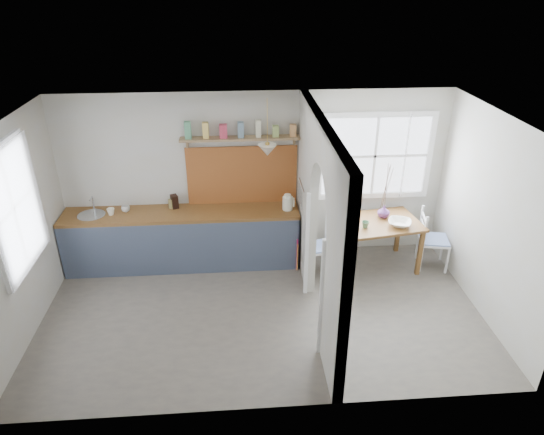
{
  "coord_description": "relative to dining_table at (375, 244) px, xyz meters",
  "views": [
    {
      "loc": [
        -0.27,
        -5.21,
        4.09
      ],
      "look_at": [
        0.17,
        0.58,
        1.13
      ],
      "focal_mm": 32.0,
      "sensor_mm": 36.0,
      "label": 1
    }
  ],
  "objects": [
    {
      "name": "nook_window",
      "position": [
        0.03,
        0.56,
        1.21
      ],
      "size": [
        1.76,
        0.1,
        1.3
      ],
      "primitive_type": null,
      "color": "white",
      "rests_on": "walls"
    },
    {
      "name": "towel_orange",
      "position": [
        -1.19,
        -0.06,
        -0.14
      ],
      "size": [
        0.02,
        0.03,
        0.44
      ],
      "primitive_type": "cube",
      "color": "#C4682E",
      "rests_on": "counter"
    },
    {
      "name": "sink",
      "position": [
        -4.2,
        0.3,
        0.5
      ],
      "size": [
        0.4,
        0.4,
        0.02
      ],
      "primitive_type": "cylinder",
      "color": "silver",
      "rests_on": "counter"
    },
    {
      "name": "chair_right",
      "position": [
        0.89,
        -0.05,
        0.08
      ],
      "size": [
        0.5,
        0.5,
        0.93
      ],
      "primitive_type": null,
      "rotation": [
        0.0,
        0.0,
        1.37
      ],
      "color": "white",
      "rests_on": "floor"
    },
    {
      "name": "kettle",
      "position": [
        -1.32,
        0.27,
        0.63
      ],
      "size": [
        0.21,
        0.17,
        0.24
      ],
      "primitive_type": null,
      "rotation": [
        0.0,
        0.0,
        0.02
      ],
      "color": "white",
      "rests_on": "counter"
    },
    {
      "name": "mug_b",
      "position": [
        -3.72,
        0.37,
        0.56
      ],
      "size": [
        0.15,
        0.15,
        0.1
      ],
      "primitive_type": "imported",
      "rotation": [
        0.0,
        0.0,
        0.3
      ],
      "color": "silver",
      "rests_on": "counter"
    },
    {
      "name": "walls",
      "position": [
        -1.77,
        -1.0,
        0.91
      ],
      "size": [
        5.81,
        3.21,
        2.6
      ],
      "color": "#BDB6A0",
      "rests_on": "floor"
    },
    {
      "name": "kitchen_window",
      "position": [
        -4.64,
        -1.0,
        1.26
      ],
      "size": [
        0.1,
        1.16,
        1.5
      ],
      "primitive_type": null,
      "color": "white",
      "rests_on": "walls"
    },
    {
      "name": "table_cup",
      "position": [
        -0.23,
        -0.16,
        0.44
      ],
      "size": [
        0.14,
        0.14,
        0.1
      ],
      "primitive_type": "imported",
      "rotation": [
        0.0,
        0.0,
        -0.4
      ],
      "color": "#527C59",
      "rests_on": "dining_table"
    },
    {
      "name": "knife_block",
      "position": [
        -3.0,
        0.46,
        0.61
      ],
      "size": [
        0.13,
        0.15,
        0.2
      ],
      "primitive_type": "cube",
      "rotation": [
        0.0,
        0.0,
        0.39
      ],
      "color": "black",
      "rests_on": "counter"
    },
    {
      "name": "ceiling",
      "position": [
        -1.77,
        -1.0,
        2.21
      ],
      "size": [
        5.8,
        3.2,
        0.01
      ],
      "primitive_type": "cube",
      "color": "#BDB6A0",
      "rests_on": "walls"
    },
    {
      "name": "utensil_rail",
      "position": [
        -1.16,
        -0.1,
        1.06
      ],
      "size": [
        0.02,
        0.5,
        0.02
      ],
      "primitive_type": "cylinder",
      "rotation": [
        1.57,
        0.0,
        0.0
      ],
      "color": "silver",
      "rests_on": "partition"
    },
    {
      "name": "towel_magenta",
      "position": [
        -1.19,
        -0.01,
        -0.11
      ],
      "size": [
        0.02,
        0.03,
        0.52
      ],
      "primitive_type": "cube",
      "color": "#CC2168",
      "rests_on": "counter"
    },
    {
      "name": "pendant_lamp",
      "position": [
        -1.62,
        0.15,
        1.49
      ],
      "size": [
        0.26,
        0.26,
        0.16
      ],
      "primitive_type": "cone",
      "color": "white",
      "rests_on": "ceiling"
    },
    {
      "name": "plate",
      "position": [
        -0.41,
        -0.02,
        0.39
      ],
      "size": [
        0.21,
        0.21,
        0.01
      ],
      "primitive_type": "cylinder",
      "rotation": [
        0.0,
        0.0,
        0.2
      ],
      "color": "black",
      "rests_on": "dining_table"
    },
    {
      "name": "jar",
      "position": [
        -3.05,
        0.45,
        0.58
      ],
      "size": [
        0.1,
        0.1,
        0.14
      ],
      "primitive_type": "cylinder",
      "rotation": [
        0.0,
        0.0,
        -0.14
      ],
      "color": "olive",
      "rests_on": "counter"
    },
    {
      "name": "shelf",
      "position": [
        -1.98,
        0.49,
        1.62
      ],
      "size": [
        1.75,
        0.2,
        0.21
      ],
      "color": "#9C794F",
      "rests_on": "walls"
    },
    {
      "name": "backsplash",
      "position": [
        -1.98,
        0.57,
        0.96
      ],
      "size": [
        1.65,
        0.03,
        0.9
      ],
      "primitive_type": "cube",
      "color": "#9B5223",
      "rests_on": "walls"
    },
    {
      "name": "floor",
      "position": [
        -1.77,
        -1.0,
        -0.39
      ],
      "size": [
        5.8,
        3.2,
        0.01
      ],
      "primitive_type": "cube",
      "color": "#6E6557",
      "rests_on": "ground"
    },
    {
      "name": "mug_a",
      "position": [
        -3.91,
        0.28,
        0.56
      ],
      "size": [
        0.11,
        0.11,
        0.1
      ],
      "primitive_type": "imported",
      "rotation": [
        0.0,
        0.0,
        0.02
      ],
      "color": "white",
      "rests_on": "counter"
    },
    {
      "name": "bowl",
      "position": [
        0.29,
        -0.13,
        0.43
      ],
      "size": [
        0.42,
        0.42,
        0.08
      ],
      "primitive_type": "imported",
      "rotation": [
        0.0,
        0.0,
        -0.37
      ],
      "color": "white",
      "rests_on": "dining_table"
    },
    {
      "name": "partition",
      "position": [
        -1.07,
        -0.95,
        1.06
      ],
      "size": [
        0.12,
        3.2,
        2.6
      ],
      "color": "#BDB6A0",
      "rests_on": "floor"
    },
    {
      "name": "dining_table",
      "position": [
        0.0,
        0.0,
        0.0
      ],
      "size": [
        1.35,
        1.01,
        0.77
      ],
      "primitive_type": null,
      "rotation": [
        0.0,
        0.0,
        0.15
      ],
      "color": "brown",
      "rests_on": "floor"
    },
    {
      "name": "vase",
      "position": [
        0.12,
        0.15,
        0.48
      ],
      "size": [
        0.23,
        0.23,
        0.19
      ],
      "primitive_type": "imported",
      "rotation": [
        0.0,
        0.0,
        -0.33
      ],
      "color": "#643477",
      "rests_on": "dining_table"
    },
    {
      "name": "counter",
      "position": [
        -2.9,
        0.32,
        0.07
      ],
      "size": [
        3.5,
        0.6,
        0.9
      ],
      "color": "brown",
      "rests_on": "floor"
    },
    {
      "name": "chair_left",
      "position": [
        -0.86,
        -0.04,
        0.03
      ],
      "size": [
        0.45,
        0.45,
        0.83
      ],
      "primitive_type": null,
      "rotation": [
        0.0,
        0.0,
        -1.36
      ],
      "color": "white",
      "rests_on": "floor"
    }
  ]
}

